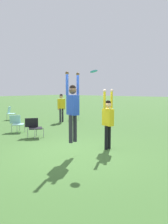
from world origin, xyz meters
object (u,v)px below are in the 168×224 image
Objects in this scene: camping_chair_2 at (10,112)px; camping_chair_4 at (34,126)px; camping_chair_3 at (17,122)px; frisbee at (94,71)px; person_jumping at (73,105)px; person_spectator_far at (61,105)px; camping_chair_0 at (73,112)px; person_defending at (108,118)px.

camping_chair_4 is at bearing 25.63° from camping_chair_2.
camping_chair_3 is at bearing -61.33° from camping_chair_4.
frisbee is 9.81m from camping_chair_2.
person_jumping is 9.46m from camping_chair_2.
person_jumping reaches higher than person_spectator_far.
frisbee is at bearing 21.64° from camping_chair_0.
camping_chair_0 is 0.94× the size of camping_chair_4.
camping_chair_2 is (3.02, 9.11, -2.06)m from frisbee.
camping_chair_3 is 0.95× the size of camping_chair_4.
camping_chair_4 is at bearing 0.30° from person_jumping.
camping_chair_4 is 0.48× the size of person_spectator_far.
frisbee is at bearing -89.92° from person_spectator_far.
person_spectator_far reaches higher than camping_chair_0.
person_defending is 2.54× the size of camping_chair_0.
frisbee is at bearing 119.93° from camping_chair_4.
camping_chair_4 is (-2.56, -5.64, -0.05)m from camping_chair_2.
camping_chair_2 is 6.20m from camping_chair_4.
camping_chair_0 is 5.05m from camping_chair_3.
person_spectator_far reaches higher than camping_chair_4.
frisbee is at bearing 31.72° from camping_chair_2.
person_jumping reaches higher than camping_chair_0.
person_jumping is at bearing 115.04° from camping_chair_3.
person_defending reaches higher than camping_chair_0.
person_jumping is 1.23m from frisbee.
camping_chair_3 is at bearing -15.49° from camping_chair_0.
camping_chair_2 is at bearing -77.00° from camping_chair_4.
camping_chair_4 is at bearing 0.00° from camping_chair_0.
person_defending is 6.73m from person_spectator_far.
camping_chair_2 reaches higher than camping_chair_4.
camping_chair_0 is at bearing 43.57° from person_spectator_far.
camping_chair_4 is (-0.24, -1.58, 0.01)m from camping_chair_3.
person_jumping is at bearing -95.20° from person_spectator_far.
person_jumping reaches higher than camping_chair_2.
frisbee is 4.08m from camping_chair_4.
person_spectator_far is at bearing 165.59° from person_defending.
person_defending is at bearing -2.10° from frisbee.
frisbee is 8.37m from camping_chair_0.
camping_chair_0 is 1.42m from person_spectator_far.
camping_chair_2 is at bearing -175.61° from person_defending.
person_defending is 1.16× the size of person_spectator_far.
camping_chair_3 is 0.46× the size of person_spectator_far.
person_jumping is 1.21× the size of person_spectator_far.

